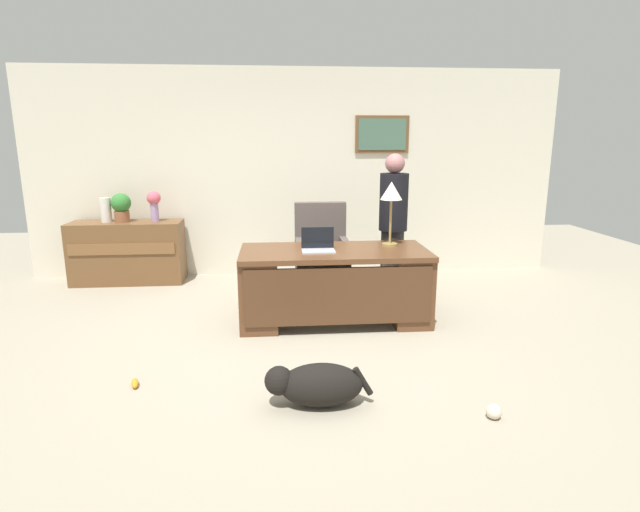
# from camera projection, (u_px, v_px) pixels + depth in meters

# --- Properties ---
(ground_plane) EXTENTS (12.00, 12.00, 0.00)m
(ground_plane) POSITION_uv_depth(u_px,v_px,m) (310.00, 345.00, 4.51)
(ground_plane) COLOR #9E937F
(back_wall) EXTENTS (7.00, 0.16, 2.70)m
(back_wall) POSITION_uv_depth(u_px,v_px,m) (297.00, 173.00, 6.73)
(back_wall) COLOR beige
(back_wall) RESTS_ON ground_plane
(desk) EXTENTS (1.85, 0.84, 0.73)m
(desk) POSITION_uv_depth(u_px,v_px,m) (334.00, 283.00, 5.02)
(desk) COLOR brown
(desk) RESTS_ON ground_plane
(credenza) EXTENTS (1.38, 0.50, 0.78)m
(credenza) POSITION_uv_depth(u_px,v_px,m) (128.00, 252.00, 6.42)
(credenza) COLOR brown
(credenza) RESTS_ON ground_plane
(armchair) EXTENTS (0.60, 0.59, 1.08)m
(armchair) POSITION_uv_depth(u_px,v_px,m) (321.00, 255.00, 5.86)
(armchair) COLOR #564C47
(armchair) RESTS_ON ground_plane
(person_standing) EXTENTS (0.32, 0.32, 1.65)m
(person_standing) POSITION_uv_depth(u_px,v_px,m) (393.00, 225.00, 5.72)
(person_standing) COLOR #262323
(person_standing) RESTS_ON ground_plane
(dog_lying) EXTENTS (0.75, 0.32, 0.30)m
(dog_lying) POSITION_uv_depth(u_px,v_px,m) (316.00, 384.00, 3.47)
(dog_lying) COLOR black
(dog_lying) RESTS_ON ground_plane
(laptop) EXTENTS (0.32, 0.22, 0.22)m
(laptop) POSITION_uv_depth(u_px,v_px,m) (318.00, 245.00, 4.92)
(laptop) COLOR #B2B5BA
(laptop) RESTS_ON desk
(desk_lamp) EXTENTS (0.22, 0.22, 0.65)m
(desk_lamp) POSITION_uv_depth(u_px,v_px,m) (391.00, 195.00, 5.05)
(desk_lamp) COLOR #9E8447
(desk_lamp) RESTS_ON desk
(vase_with_flowers) EXTENTS (0.17, 0.17, 0.38)m
(vase_with_flowers) POSITION_uv_depth(u_px,v_px,m) (154.00, 203.00, 6.31)
(vase_with_flowers) COLOR #A889B9
(vase_with_flowers) RESTS_ON credenza
(vase_empty) EXTENTS (0.13, 0.13, 0.31)m
(vase_empty) POSITION_uv_depth(u_px,v_px,m) (106.00, 210.00, 6.28)
(vase_empty) COLOR silver
(vase_empty) RESTS_ON credenza
(potted_plant) EXTENTS (0.24, 0.24, 0.36)m
(potted_plant) POSITION_uv_depth(u_px,v_px,m) (121.00, 206.00, 6.29)
(potted_plant) COLOR brown
(potted_plant) RESTS_ON credenza
(dog_toy_ball) EXTENTS (0.10, 0.10, 0.10)m
(dog_toy_ball) POSITION_uv_depth(u_px,v_px,m) (494.00, 412.00, 3.32)
(dog_toy_ball) COLOR beige
(dog_toy_ball) RESTS_ON ground_plane
(dog_toy_bone) EXTENTS (0.09, 0.15, 0.05)m
(dog_toy_bone) POSITION_uv_depth(u_px,v_px,m) (135.00, 383.00, 3.76)
(dog_toy_bone) COLOR orange
(dog_toy_bone) RESTS_ON ground_plane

